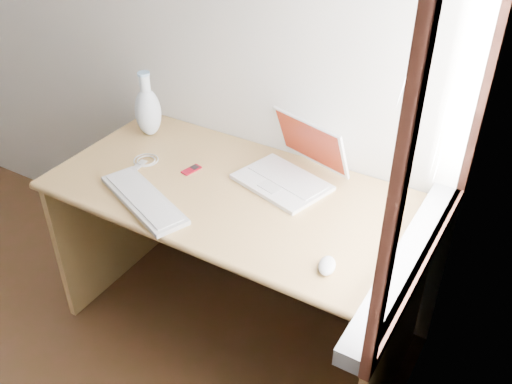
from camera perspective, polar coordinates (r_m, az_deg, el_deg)
The scene contains 9 objects.
window at distance 1.65m, azimuth 18.34°, elevation 5.92°, with size 0.11×0.99×1.10m.
desk at distance 2.41m, azimuth -0.99°, elevation -3.16°, with size 1.45×0.73×0.77m.
laptop at distance 2.26m, azimuth 3.19°, elevation 2.50°, with size 0.40×0.38×0.24m.
external_keyboard at distance 2.19m, azimuth -11.17°, elevation -0.72°, with size 0.47×0.30×0.02m.
mouse at distance 1.87m, azimuth 7.12°, elevation -7.31°, with size 0.06×0.09×0.03m, color white.
ipod at distance 2.35m, azimuth -6.48°, elevation 2.23°, with size 0.05×0.09×0.01m.
cable_coil at distance 2.44m, azimuth -10.94°, elevation 3.15°, with size 0.11×0.11×0.01m, color silver.
remote at distance 2.42m, azimuth -11.57°, elevation 2.68°, with size 0.03×0.08×0.01m, color silver.
vase at distance 2.59m, azimuth -10.77°, elevation 8.04°, with size 0.12×0.12×0.30m.
Camera 1 is at (1.98, -0.15, 2.02)m, focal length 40.00 mm.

